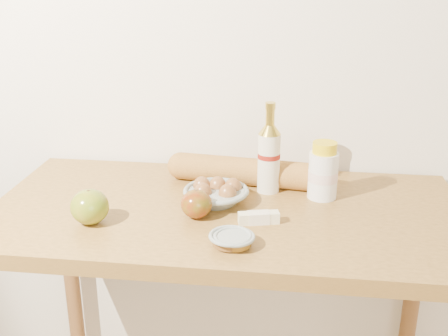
% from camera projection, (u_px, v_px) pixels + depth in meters
% --- Properties ---
extents(back_wall, '(3.50, 0.02, 2.60)m').
position_uv_depth(back_wall, '(240.00, 31.00, 1.59)').
color(back_wall, silver).
rests_on(back_wall, ground).
extents(table, '(1.20, 0.60, 0.90)m').
position_uv_depth(table, '(225.00, 251.00, 1.47)').
color(table, olive).
rests_on(table, ground).
extents(bourbon_bottle, '(0.08, 0.08, 0.25)m').
position_uv_depth(bourbon_bottle, '(269.00, 156.00, 1.50)').
color(bourbon_bottle, beige).
rests_on(bourbon_bottle, table).
extents(cream_bottle, '(0.10, 0.10, 0.15)m').
position_uv_depth(cream_bottle, '(323.00, 172.00, 1.47)').
color(cream_bottle, white).
rests_on(cream_bottle, table).
extents(egg_bowl, '(0.17, 0.17, 0.06)m').
position_uv_depth(egg_bowl, '(216.00, 193.00, 1.45)').
color(egg_bowl, gray).
rests_on(egg_bowl, table).
extents(baguette, '(0.47, 0.13, 0.08)m').
position_uv_depth(baguette, '(247.00, 171.00, 1.56)').
color(baguette, '#B68037').
rests_on(baguette, table).
extents(apple_yellowgreen, '(0.11, 0.11, 0.09)m').
position_uv_depth(apple_yellowgreen, '(90.00, 207.00, 1.33)').
color(apple_yellowgreen, olive).
rests_on(apple_yellowgreen, table).
extents(apple_redgreen_right, '(0.09, 0.09, 0.07)m').
position_uv_depth(apple_redgreen_right, '(196.00, 204.00, 1.37)').
color(apple_redgreen_right, maroon).
rests_on(apple_redgreen_right, table).
extents(sugar_bowl, '(0.11, 0.11, 0.03)m').
position_uv_depth(sugar_bowl, '(230.00, 239.00, 1.24)').
color(sugar_bowl, gray).
rests_on(sugar_bowl, table).
extents(syrup_bowl, '(0.12, 0.12, 0.03)m').
position_uv_depth(syrup_bowl, '(234.00, 240.00, 1.24)').
color(syrup_bowl, gray).
rests_on(syrup_bowl, table).
extents(butter_stick, '(0.10, 0.05, 0.03)m').
position_uv_depth(butter_stick, '(259.00, 218.00, 1.34)').
color(butter_stick, beige).
rests_on(butter_stick, table).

